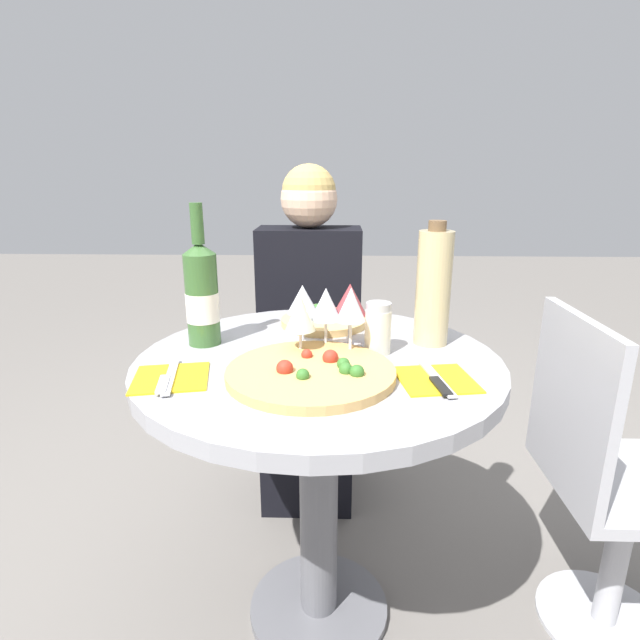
{
  "coord_description": "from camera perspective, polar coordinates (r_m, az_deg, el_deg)",
  "views": [
    {
      "loc": [
        0.04,
        -1.08,
        1.15
      ],
      "look_at": [
        0.0,
        -0.04,
        0.84
      ],
      "focal_mm": 28.0,
      "sensor_mm": 36.0,
      "label": 1
    }
  ],
  "objects": [
    {
      "name": "ground_plane",
      "position": [
        1.58,
        -0.14,
        -30.24
      ],
      "size": [
        12.0,
        12.0,
        0.0
      ],
      "primitive_type": "plane",
      "color": "slate",
      "rests_on": "ground"
    },
    {
      "name": "dining_table",
      "position": [
        1.22,
        -0.16,
        -10.87
      ],
      "size": [
        0.84,
        0.84,
        0.74
      ],
      "color": "slate",
      "rests_on": "ground_plane"
    },
    {
      "name": "chair_behind_diner",
      "position": [
        1.97,
        -1.06,
        -5.3
      ],
      "size": [
        0.37,
        0.37,
        0.85
      ],
      "rotation": [
        0.0,
        0.0,
        3.14
      ],
      "color": "#ADADB2",
      "rests_on": "ground_plane"
    },
    {
      "name": "seated_diner",
      "position": [
        1.81,
        -1.29,
        -3.29
      ],
      "size": [
        0.37,
        0.41,
        1.18
      ],
      "rotation": [
        0.0,
        0.0,
        3.14
      ],
      "color": "black",
      "rests_on": "ground_plane"
    },
    {
      "name": "chair_empty_side",
      "position": [
        1.46,
        29.85,
        -16.18
      ],
      "size": [
        0.37,
        0.37,
        0.85
      ],
      "rotation": [
        0.0,
        0.0,
        -1.57
      ],
      "color": "#ADADB2",
      "rests_on": "ground_plane"
    },
    {
      "name": "pizza_large",
      "position": [
        1.04,
        -0.98,
        -5.98
      ],
      "size": [
        0.35,
        0.35,
        0.04
      ],
      "color": "tan",
      "rests_on": "dining_table"
    },
    {
      "name": "pizza_small_far",
      "position": [
        1.39,
        0.42,
        -0.02
      ],
      "size": [
        0.24,
        0.24,
        0.05
      ],
      "color": "#DBB26B",
      "rests_on": "dining_table"
    },
    {
      "name": "wine_bottle",
      "position": [
        1.24,
        -13.35,
        2.88
      ],
      "size": [
        0.08,
        0.08,
        0.34
      ],
      "color": "#38602D",
      "rests_on": "dining_table"
    },
    {
      "name": "tall_carafe",
      "position": [
        1.24,
        12.83,
        3.65
      ],
      "size": [
        0.08,
        0.08,
        0.3
      ],
      "color": "tan",
      "rests_on": "dining_table"
    },
    {
      "name": "sugar_shaker",
      "position": [
        1.17,
        6.65,
        -0.95
      ],
      "size": [
        0.06,
        0.06,
        0.12
      ],
      "color": "silver",
      "rests_on": "dining_table"
    },
    {
      "name": "wine_glass_center",
      "position": [
        1.16,
        0.68,
        1.69
      ],
      "size": [
        0.07,
        0.07,
        0.15
      ],
      "color": "silver",
      "rests_on": "dining_table"
    },
    {
      "name": "wine_glass_front_right",
      "position": [
        1.12,
        3.55,
        1.63
      ],
      "size": [
        0.07,
        0.07,
        0.16
      ],
      "color": "silver",
      "rests_on": "dining_table"
    },
    {
      "name": "wine_glass_back_right",
      "position": [
        1.2,
        3.44,
        2.25
      ],
      "size": [
        0.08,
        0.08,
        0.15
      ],
      "color": "silver",
      "rests_on": "dining_table"
    },
    {
      "name": "wine_glass_front_left",
      "position": [
        1.13,
        -2.26,
        0.82
      ],
      "size": [
        0.07,
        0.07,
        0.15
      ],
      "color": "silver",
      "rests_on": "dining_table"
    },
    {
      "name": "wine_glass_back_left",
      "position": [
        1.2,
        -2.0,
        2.24
      ],
      "size": [
        0.08,
        0.08,
        0.15
      ],
      "color": "silver",
      "rests_on": "dining_table"
    },
    {
      "name": "place_setting_left",
      "position": [
        1.08,
        -16.73,
        -6.36
      ],
      "size": [
        0.18,
        0.19,
        0.01
      ],
      "color": "gold",
      "rests_on": "dining_table"
    },
    {
      "name": "place_setting_right",
      "position": [
        1.05,
        13.12,
        -6.64
      ],
      "size": [
        0.17,
        0.19,
        0.01
      ],
      "color": "gold",
      "rests_on": "dining_table"
    }
  ]
}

